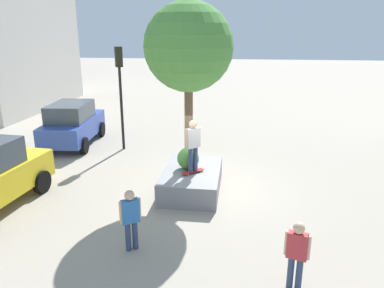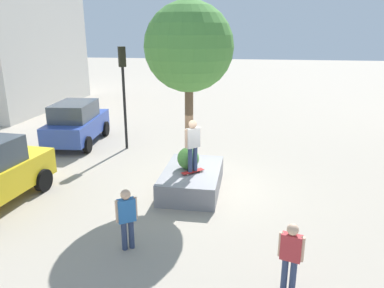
{
  "view_description": "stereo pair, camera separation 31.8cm",
  "coord_description": "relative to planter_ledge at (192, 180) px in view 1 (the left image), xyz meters",
  "views": [
    {
      "loc": [
        -11.63,
        -1.21,
        5.18
      ],
      "look_at": [
        -0.19,
        0.28,
        1.62
      ],
      "focal_mm": 34.45,
      "sensor_mm": 36.0,
      "label": 1
    },
    {
      "loc": [
        -11.58,
        -1.53,
        5.18
      ],
      "look_at": [
        -0.19,
        0.28,
        1.62
      ],
      "focal_mm": 34.45,
      "sensor_mm": 36.0,
      "label": 2
    }
  ],
  "objects": [
    {
      "name": "ground_plane",
      "position": [
        0.19,
        -0.28,
        -0.36
      ],
      "size": [
        120.0,
        120.0,
        0.0
      ],
      "primitive_type": "plane",
      "color": "#9E9384"
    },
    {
      "name": "planter_ledge",
      "position": [
        0.0,
        0.0,
        0.0
      ],
      "size": [
        3.09,
        1.86,
        0.72
      ],
      "primitive_type": "cube",
      "color": "gray",
      "rests_on": "ground"
    },
    {
      "name": "plaza_tree",
      "position": [
        0.42,
        0.17,
        4.3
      ],
      "size": [
        2.84,
        2.84,
        5.38
      ],
      "color": "brown",
      "rests_on": "planter_ledge"
    },
    {
      "name": "boxwood_shrub",
      "position": [
        0.07,
        0.14,
        0.73
      ],
      "size": [
        0.74,
        0.74,
        0.74
      ],
      "primitive_type": "sphere",
      "color": "#4C8C3D",
      "rests_on": "planter_ledge"
    },
    {
      "name": "skateboard",
      "position": [
        -0.31,
        -0.07,
        0.42
      ],
      "size": [
        0.7,
        0.73,
        0.07
      ],
      "color": "#A51E1E",
      "rests_on": "planter_ledge"
    },
    {
      "name": "skateboarder",
      "position": [
        -0.31,
        -0.07,
        1.42
      ],
      "size": [
        0.45,
        0.47,
        1.71
      ],
      "color": "navy",
      "rests_on": "skateboard"
    },
    {
      "name": "sedan_parked",
      "position": [
        4.42,
        6.21,
        0.66
      ],
      "size": [
        4.48,
        2.35,
        2.01
      ],
      "color": "#2D479E",
      "rests_on": "ground"
    },
    {
      "name": "traffic_light_corner",
      "position": [
        4.07,
        3.68,
        2.73
      ],
      "size": [
        0.37,
        0.37,
        4.53
      ],
      "color": "black",
      "rests_on": "ground"
    },
    {
      "name": "passerby_with_bag",
      "position": [
        -3.75,
        1.0,
        0.56
      ],
      "size": [
        0.39,
        0.46,
        1.58
      ],
      "color": "navy",
      "rests_on": "ground"
    },
    {
      "name": "pedestrian_crossing",
      "position": [
        -4.71,
        -2.77,
        0.53
      ],
      "size": [
        0.29,
        0.5,
        1.54
      ],
      "color": "navy",
      "rests_on": "ground"
    }
  ]
}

